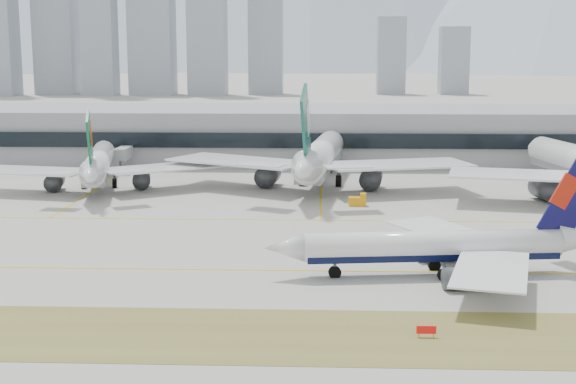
{
  "coord_description": "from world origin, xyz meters",
  "views": [
    {
      "loc": [
        14.81,
        -117.65,
        31.62
      ],
      "look_at": [
        9.23,
        18.0,
        7.5
      ],
      "focal_mm": 50.0,
      "sensor_mm": 36.0,
      "label": 1
    }
  ],
  "objects_px": {
    "widebody_eva": "(98,165)",
    "terminal": "(270,134)",
    "widebody_cathay": "(320,158)",
    "taxiing_airliner": "(446,247)"
  },
  "relations": [
    {
      "from": "widebody_eva",
      "to": "terminal",
      "type": "height_order",
      "value": "widebody_eva"
    },
    {
      "from": "taxiing_airliner",
      "to": "terminal",
      "type": "height_order",
      "value": "taxiing_airliner"
    },
    {
      "from": "terminal",
      "to": "widebody_cathay",
      "type": "bearing_deg",
      "value": -72.79
    },
    {
      "from": "widebody_eva",
      "to": "widebody_cathay",
      "type": "bearing_deg",
      "value": -96.28
    },
    {
      "from": "taxiing_airliner",
      "to": "widebody_eva",
      "type": "bearing_deg",
      "value": -52.08
    },
    {
      "from": "taxiing_airliner",
      "to": "widebody_eva",
      "type": "height_order",
      "value": "widebody_eva"
    },
    {
      "from": "taxiing_airliner",
      "to": "widebody_eva",
      "type": "xyz_separation_m",
      "value": [
        -68.99,
        69.22,
        1.37
      ]
    },
    {
      "from": "widebody_eva",
      "to": "terminal",
      "type": "distance_m",
      "value": 63.51
    },
    {
      "from": "widebody_cathay",
      "to": "terminal",
      "type": "relative_size",
      "value": 0.25
    },
    {
      "from": "widebody_cathay",
      "to": "terminal",
      "type": "bearing_deg",
      "value": 23.71
    }
  ]
}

